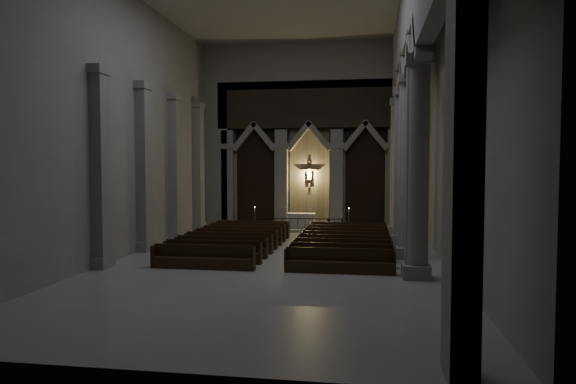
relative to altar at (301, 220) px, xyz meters
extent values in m
plane|color=#A19E98|center=(0.40, -10.61, -0.61)|extent=(24.00, 24.00, 0.00)
cube|color=gray|center=(0.40, 1.39, 5.39)|extent=(14.00, 0.10, 12.00)
cube|color=gray|center=(0.40, -22.61, 5.39)|extent=(14.00, 0.10, 12.00)
cube|color=gray|center=(-6.60, -10.61, 5.39)|extent=(0.10, 24.00, 12.00)
cube|color=gray|center=(7.40, -10.61, 5.39)|extent=(0.10, 24.00, 12.00)
cube|color=gray|center=(-5.00, 0.89, 2.59)|extent=(0.80, 0.50, 6.40)
cube|color=gray|center=(-5.00, 0.89, -0.36)|extent=(1.05, 0.70, 0.50)
cube|color=gray|center=(-5.00, 0.89, 4.74)|extent=(1.00, 0.65, 0.35)
cube|color=gray|center=(-1.40, 0.89, 2.59)|extent=(0.80, 0.50, 6.40)
cube|color=gray|center=(-1.40, 0.89, -0.36)|extent=(1.05, 0.70, 0.50)
cube|color=gray|center=(-1.40, 0.89, 4.74)|extent=(1.00, 0.65, 0.35)
cube|color=gray|center=(2.20, 0.89, 2.59)|extent=(0.80, 0.50, 6.40)
cube|color=gray|center=(2.20, 0.89, -0.36)|extent=(1.05, 0.70, 0.50)
cube|color=gray|center=(2.20, 0.89, 4.74)|extent=(1.00, 0.65, 0.35)
cube|color=gray|center=(5.80, 0.89, 2.59)|extent=(0.80, 0.50, 6.40)
cube|color=gray|center=(5.80, 0.89, -0.36)|extent=(1.05, 0.70, 0.50)
cube|color=gray|center=(5.80, 0.89, 4.74)|extent=(1.00, 0.65, 0.35)
cube|color=black|center=(-3.20, 1.24, 2.89)|extent=(2.60, 0.15, 7.00)
cube|color=#8D7C5B|center=(0.40, 1.24, 2.89)|extent=(2.60, 0.15, 7.00)
cube|color=black|center=(4.00, 1.24, 2.89)|extent=(2.60, 0.15, 7.00)
cube|color=black|center=(0.40, 0.89, 7.39)|extent=(12.00, 0.50, 3.00)
cube|color=gray|center=(-5.80, 0.89, 3.89)|extent=(1.60, 0.50, 9.00)
cube|color=gray|center=(6.60, 0.89, 3.89)|extent=(1.60, 0.50, 9.00)
cube|color=gray|center=(0.40, 0.89, 9.89)|extent=(14.00, 0.50, 3.00)
plane|color=#FFBD72|center=(0.40, 1.21, 2.89)|extent=(1.50, 0.00, 1.50)
cube|color=#56321D|center=(0.40, 1.12, 2.89)|extent=(0.13, 0.08, 1.80)
cube|color=#56321D|center=(0.40, 1.12, 3.24)|extent=(1.10, 0.08, 0.13)
cube|color=tan|center=(0.40, 1.06, 2.84)|extent=(0.26, 0.10, 0.60)
sphere|color=tan|center=(0.40, 1.06, 3.24)|extent=(0.17, 0.17, 0.17)
cylinder|color=tan|center=(0.14, 1.06, 3.21)|extent=(0.45, 0.08, 0.08)
cylinder|color=tan|center=(0.66, 1.06, 3.21)|extent=(0.45, 0.08, 0.08)
cube|color=gray|center=(5.90, -1.11, -0.36)|extent=(1.00, 1.00, 0.50)
cylinder|color=gray|center=(5.90, -1.11, 3.39)|extent=(0.70, 0.70, 7.50)
cube|color=gray|center=(5.90, -1.11, 7.24)|extent=(0.95, 0.95, 0.35)
cube|color=gray|center=(5.90, -5.11, -0.36)|extent=(1.00, 1.00, 0.50)
cylinder|color=gray|center=(5.90, -5.11, 3.39)|extent=(0.70, 0.70, 7.50)
cube|color=gray|center=(5.90, -5.11, 7.24)|extent=(0.95, 0.95, 0.35)
cube|color=gray|center=(5.90, -9.11, -0.36)|extent=(1.00, 1.00, 0.50)
cylinder|color=gray|center=(5.90, -9.11, 3.39)|extent=(0.70, 0.70, 7.50)
cube|color=gray|center=(5.90, -9.11, 7.24)|extent=(0.95, 0.95, 0.35)
cube|color=gray|center=(5.90, -13.11, -0.36)|extent=(1.00, 1.00, 0.50)
cylinder|color=gray|center=(5.90, -13.11, 3.39)|extent=(0.70, 0.70, 7.50)
cube|color=gray|center=(5.90, -13.11, 7.24)|extent=(0.95, 0.95, 0.35)
cube|color=gray|center=(5.90, -10.61, 9.99)|extent=(0.55, 24.00, 2.80)
cube|color=gray|center=(5.90, 0.79, 3.99)|extent=(0.55, 1.20, 9.20)
cube|color=gray|center=(5.90, -22.01, 3.99)|extent=(0.55, 1.20, 9.20)
cube|color=gray|center=(-6.35, -1.11, -0.36)|extent=(0.60, 1.00, 0.50)
cube|color=gray|center=(-6.35, -1.11, 3.39)|extent=(0.50, 0.80, 7.50)
cube|color=gray|center=(-6.35, -1.11, 7.24)|extent=(0.60, 1.00, 0.35)
cube|color=gray|center=(-6.35, -5.11, -0.36)|extent=(0.60, 1.00, 0.50)
cube|color=gray|center=(-6.35, -5.11, 3.39)|extent=(0.50, 0.80, 7.50)
cube|color=gray|center=(-6.35, -5.11, 7.24)|extent=(0.60, 1.00, 0.35)
cube|color=gray|center=(-6.35, -9.11, -0.36)|extent=(0.60, 1.00, 0.50)
cube|color=gray|center=(-6.35, -9.11, 3.39)|extent=(0.50, 0.80, 7.50)
cube|color=gray|center=(-6.35, -9.11, 7.24)|extent=(0.60, 1.00, 0.35)
cube|color=gray|center=(-6.35, -13.11, -0.36)|extent=(0.60, 1.00, 0.50)
cube|color=gray|center=(-6.35, -13.11, 3.39)|extent=(0.50, 0.80, 7.50)
cube|color=gray|center=(-6.35, -13.11, 7.24)|extent=(0.60, 1.00, 0.35)
cube|color=gray|center=(0.40, -0.01, -0.54)|extent=(8.50, 2.60, 0.15)
cube|color=#B9B2A3|center=(0.00, 0.00, -0.02)|extent=(1.66, 0.65, 0.88)
cube|color=white|center=(0.00, 0.00, 0.43)|extent=(1.80, 0.72, 0.04)
cube|color=black|center=(0.40, -1.26, 0.25)|extent=(4.53, 0.05, 0.05)
cube|color=black|center=(-1.87, -1.26, -0.16)|extent=(0.09, 0.09, 0.91)
cube|color=black|center=(2.66, -1.26, -0.16)|extent=(0.09, 0.09, 0.91)
cylinder|color=black|center=(-1.41, -1.26, -0.19)|extent=(0.02, 0.02, 0.83)
cylinder|color=black|center=(-0.96, -1.26, -0.19)|extent=(0.02, 0.02, 0.83)
cylinder|color=black|center=(-0.51, -1.26, -0.19)|extent=(0.02, 0.02, 0.83)
cylinder|color=black|center=(-0.06, -1.26, -0.19)|extent=(0.02, 0.02, 0.83)
cylinder|color=black|center=(0.40, -1.26, -0.19)|extent=(0.02, 0.02, 0.83)
cylinder|color=black|center=(0.85, -1.26, -0.19)|extent=(0.02, 0.02, 0.83)
cylinder|color=black|center=(1.30, -1.26, -0.19)|extent=(0.02, 0.02, 0.83)
cylinder|color=black|center=(1.76, -1.26, -0.19)|extent=(0.02, 0.02, 0.83)
cylinder|color=black|center=(2.21, -1.26, -0.19)|extent=(0.02, 0.02, 0.83)
cylinder|color=#AE8635|center=(-2.80, -0.91, -0.59)|extent=(0.25, 0.25, 0.05)
cylinder|color=#AE8635|center=(-2.80, -0.91, 0.02)|extent=(0.04, 0.04, 1.21)
cylinder|color=#AE8635|center=(-2.80, -0.91, 0.63)|extent=(0.13, 0.13, 0.02)
cylinder|color=#F3E9CC|center=(-2.80, -0.91, 0.74)|extent=(0.05, 0.05, 0.21)
sphere|color=#FFB559|center=(-2.80, -0.91, 0.87)|extent=(0.05, 0.05, 0.05)
cylinder|color=#AE8635|center=(3.06, -1.59, -0.58)|extent=(0.27, 0.27, 0.06)
cylinder|color=#AE8635|center=(3.06, -1.59, 0.05)|extent=(0.04, 0.04, 1.28)
cylinder|color=#AE8635|center=(3.06, -1.59, 0.69)|extent=(0.13, 0.13, 0.02)
cylinder|color=#F3E9CC|center=(3.06, -1.59, 0.81)|extent=(0.05, 0.05, 0.22)
sphere|color=#FFB559|center=(3.06, -1.59, 0.94)|extent=(0.05, 0.05, 0.05)
cube|color=black|center=(-2.30, -3.78, -0.39)|extent=(4.15, 0.40, 0.44)
cube|color=black|center=(-2.30, -3.59, 0.08)|extent=(4.15, 0.07, 0.49)
cube|color=black|center=(-4.38, -3.78, -0.17)|extent=(0.06, 0.44, 0.89)
cube|color=black|center=(-0.23, -3.78, -0.17)|extent=(0.06, 0.44, 0.89)
cube|color=black|center=(3.10, -3.78, -0.39)|extent=(4.15, 0.40, 0.44)
cube|color=black|center=(3.10, -3.59, 0.08)|extent=(4.15, 0.07, 0.49)
cube|color=black|center=(1.02, -3.78, -0.17)|extent=(0.06, 0.44, 0.89)
cube|color=black|center=(5.17, -3.78, -0.17)|extent=(0.06, 0.44, 0.89)
cube|color=black|center=(-2.30, -5.06, -0.39)|extent=(4.15, 0.40, 0.44)
cube|color=black|center=(-2.30, -4.87, 0.08)|extent=(4.15, 0.07, 0.49)
cube|color=black|center=(-4.38, -5.06, -0.17)|extent=(0.06, 0.44, 0.89)
cube|color=black|center=(-0.23, -5.06, -0.17)|extent=(0.06, 0.44, 0.89)
cube|color=black|center=(3.10, -5.06, -0.39)|extent=(4.15, 0.40, 0.44)
cube|color=black|center=(3.10, -4.87, 0.08)|extent=(4.15, 0.07, 0.49)
cube|color=black|center=(1.02, -5.06, -0.17)|extent=(0.06, 0.44, 0.89)
cube|color=black|center=(5.17, -5.06, -0.17)|extent=(0.06, 0.44, 0.89)
cube|color=black|center=(-2.30, -6.33, -0.39)|extent=(4.15, 0.40, 0.44)
cube|color=black|center=(-2.30, -6.14, 0.08)|extent=(4.15, 0.07, 0.49)
cube|color=black|center=(-4.38, -6.33, -0.17)|extent=(0.06, 0.44, 0.89)
cube|color=black|center=(-0.23, -6.33, -0.17)|extent=(0.06, 0.44, 0.89)
cube|color=black|center=(3.10, -6.33, -0.39)|extent=(4.15, 0.40, 0.44)
cube|color=black|center=(3.10, -6.14, 0.08)|extent=(4.15, 0.07, 0.49)
cube|color=black|center=(1.02, -6.33, -0.17)|extent=(0.06, 0.44, 0.89)
cube|color=black|center=(5.17, -6.33, -0.17)|extent=(0.06, 0.44, 0.89)
cube|color=black|center=(-2.30, -7.61, -0.39)|extent=(4.15, 0.40, 0.44)
cube|color=black|center=(-2.30, -7.42, 0.08)|extent=(4.15, 0.07, 0.49)
cube|color=black|center=(-4.38, -7.61, -0.17)|extent=(0.06, 0.44, 0.89)
cube|color=black|center=(-0.23, -7.61, -0.17)|extent=(0.06, 0.44, 0.89)
cube|color=black|center=(3.10, -7.61, -0.39)|extent=(4.15, 0.40, 0.44)
cube|color=black|center=(3.10, -7.42, 0.08)|extent=(4.15, 0.07, 0.49)
cube|color=black|center=(1.02, -7.61, -0.17)|extent=(0.06, 0.44, 0.89)
cube|color=black|center=(5.17, -7.61, -0.17)|extent=(0.06, 0.44, 0.89)
cube|color=black|center=(-2.30, -8.88, -0.39)|extent=(4.15, 0.40, 0.44)
cube|color=black|center=(-2.30, -8.70, 0.08)|extent=(4.15, 0.07, 0.49)
cube|color=black|center=(-4.38, -8.88, -0.17)|extent=(0.06, 0.44, 0.89)
cube|color=black|center=(-0.23, -8.88, -0.17)|extent=(0.06, 0.44, 0.89)
cube|color=black|center=(3.10, -8.88, -0.39)|extent=(4.15, 0.40, 0.44)
cube|color=black|center=(3.10, -8.70, 0.08)|extent=(4.15, 0.07, 0.49)
cube|color=black|center=(1.02, -8.88, -0.17)|extent=(0.06, 0.44, 0.89)
cube|color=black|center=(5.17, -8.88, -0.17)|extent=(0.06, 0.44, 0.89)
cube|color=black|center=(-2.30, -10.16, -0.39)|extent=(4.15, 0.40, 0.44)
cube|color=black|center=(-2.30, -9.97, 0.08)|extent=(4.15, 0.07, 0.49)
cube|color=black|center=(-4.38, -10.16, -0.17)|extent=(0.06, 0.44, 0.89)
cube|color=black|center=(-0.23, -10.16, -0.17)|extent=(0.06, 0.44, 0.89)
cube|color=black|center=(3.10, -10.16, -0.39)|extent=(4.15, 0.40, 0.44)
cube|color=black|center=(3.10, -9.97, 0.08)|extent=(4.15, 0.07, 0.49)
cube|color=black|center=(1.02, -10.16, -0.17)|extent=(0.06, 0.44, 0.89)
cube|color=black|center=(5.17, -10.16, -0.17)|extent=(0.06, 0.44, 0.89)
cube|color=black|center=(-2.30, -11.44, -0.39)|extent=(4.15, 0.40, 0.44)
cube|color=black|center=(-2.30, -11.25, 0.08)|extent=(4.15, 0.07, 0.49)
cube|color=black|center=(-4.38, -11.44, -0.17)|extent=(0.06, 0.44, 0.89)
cube|color=black|center=(-0.23, -11.44, -0.17)|extent=(0.06, 0.44, 0.89)
cube|color=black|center=(3.10, -11.44, -0.39)|extent=(4.15, 0.40, 0.44)
cube|color=black|center=(3.10, -11.25, 0.08)|extent=(4.15, 0.07, 0.49)
cube|color=black|center=(1.02, -11.44, -0.17)|extent=(0.06, 0.44, 0.89)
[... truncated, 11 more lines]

